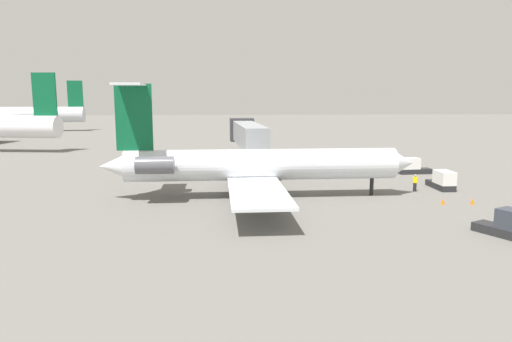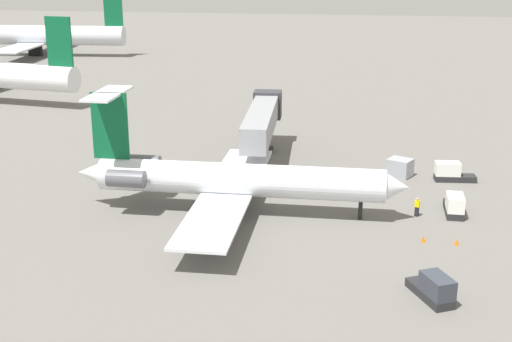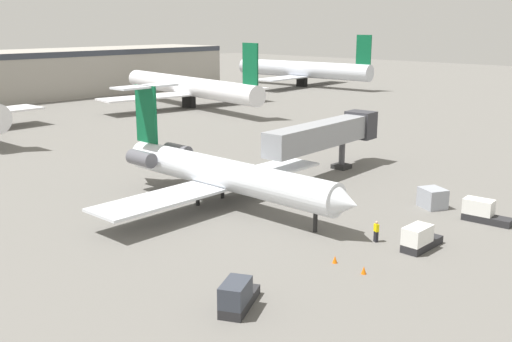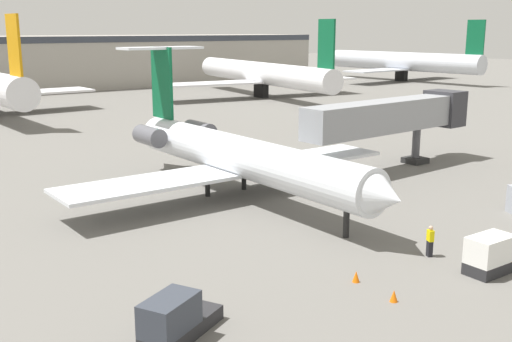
% 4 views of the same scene
% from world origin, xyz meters
% --- Properties ---
extents(ground_plane, '(400.00, 400.00, 0.10)m').
position_xyz_m(ground_plane, '(0.00, 0.00, -0.05)').
color(ground_plane, '#66635E').
extents(regional_jet, '(25.71, 28.84, 10.30)m').
position_xyz_m(regional_jet, '(-1.72, -0.09, 3.11)').
color(regional_jet, silver).
rests_on(regional_jet, ground_plane).
extents(jet_bridge, '(18.49, 3.98, 6.21)m').
position_xyz_m(jet_bridge, '(14.76, -0.42, 4.53)').
color(jet_bridge, gray).
rests_on(jet_bridge, ground_plane).
extents(ground_crew_marshaller, '(0.40, 0.47, 1.69)m').
position_xyz_m(ground_crew_marshaller, '(-0.14, -16.10, 0.86)').
color(ground_crew_marshaller, black).
rests_on(ground_crew_marshaller, ground_plane).
extents(baggage_tug_lead, '(4.20, 3.06, 1.90)m').
position_xyz_m(baggage_tug_lead, '(-15.37, -16.23, 0.84)').
color(baggage_tug_lead, '#262628').
rests_on(baggage_tug_lead, ground_plane).
extents(baggage_tug_trailing, '(4.01, 1.44, 1.90)m').
position_xyz_m(baggage_tug_trailing, '(0.71, -19.30, 0.84)').
color(baggage_tug_trailing, '#262628').
rests_on(baggage_tug_trailing, ground_plane).
extents(baggage_tug_spare, '(1.74, 4.11, 1.90)m').
position_xyz_m(baggage_tug_spare, '(10.25, -20.02, 0.84)').
color(baggage_tug_spare, '#262628').
rests_on(baggage_tug_spare, ground_plane).
extents(cargo_container_uld, '(2.73, 2.88, 1.81)m').
position_xyz_m(cargo_container_uld, '(10.96, -15.08, 0.91)').
color(cargo_container_uld, '#999EA8').
rests_on(cargo_container_uld, ground_plane).
extents(traffic_cone_near, '(0.36, 0.36, 0.55)m').
position_xyz_m(traffic_cone_near, '(-5.71, -16.27, 0.28)').
color(traffic_cone_near, orange).
rests_on(traffic_cone_near, ground_plane).
extents(traffic_cone_mid, '(0.36, 0.36, 0.55)m').
position_xyz_m(traffic_cone_mid, '(-5.91, -18.80, 0.28)').
color(traffic_cone_mid, orange).
rests_on(traffic_cone_mid, ground_plane).
extents(parked_airliner_east_mid, '(37.10, 43.68, 13.11)m').
position_xyz_m(parked_airliner_east_mid, '(38.56, 51.24, 4.14)').
color(parked_airliner_east_mid, white).
rests_on(parked_airliner_east_mid, ground_plane).
extents(parked_airliner_east_end, '(33.88, 40.11, 13.56)m').
position_xyz_m(parked_airliner_east_end, '(85.28, 60.29, 4.37)').
color(parked_airliner_east_end, silver).
rests_on(parked_airliner_east_end, ground_plane).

